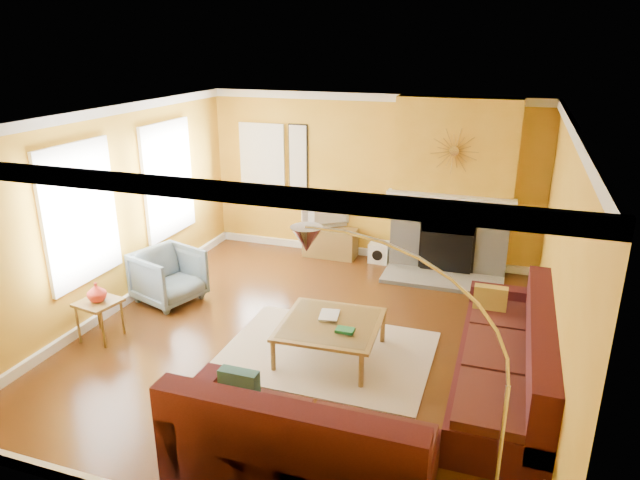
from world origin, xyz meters
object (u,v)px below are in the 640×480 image
at_px(side_table, 101,320).
at_px(arc_lamp, 409,399).
at_px(coffee_table, 330,339).
at_px(sectional_sofa, 390,355).
at_px(media_console, 330,242).
at_px(armchair, 169,276).

distance_m(side_table, arc_lamp, 4.50).
bearing_deg(arc_lamp, coffee_table, 120.00).
xyz_separation_m(sectional_sofa, side_table, (-3.60, 0.00, -0.20)).
bearing_deg(side_table, coffee_table, 10.12).
relative_size(media_console, armchair, 1.08).
distance_m(sectional_sofa, arc_lamp, 1.90).
relative_size(sectional_sofa, arc_lamp, 1.59).
distance_m(armchair, side_table, 1.22).
height_order(sectional_sofa, side_table, sectional_sofa).
distance_m(coffee_table, media_console, 3.26).
distance_m(sectional_sofa, coffee_table, 0.97).
relative_size(sectional_sofa, media_console, 4.18).
bearing_deg(coffee_table, media_console, 107.88).
bearing_deg(arc_lamp, armchair, 143.15).
xyz_separation_m(sectional_sofa, coffee_table, (-0.80, 0.50, -0.23)).
height_order(armchair, side_table, armchair).
height_order(coffee_table, side_table, side_table).
distance_m(coffee_table, side_table, 2.84).
xyz_separation_m(media_console, side_table, (-1.80, -3.60, 0.01)).
bearing_deg(arc_lamp, media_console, 113.19).
relative_size(sectional_sofa, coffee_table, 3.31).
height_order(coffee_table, armchair, armchair).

